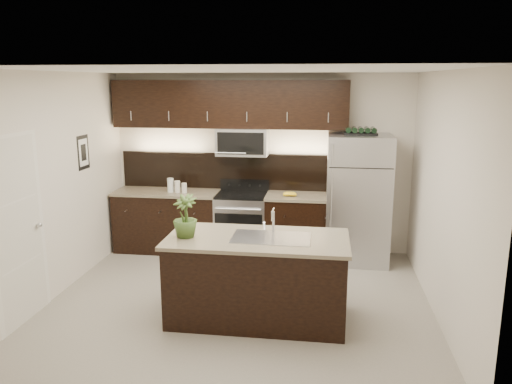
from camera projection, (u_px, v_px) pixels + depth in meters
ground at (240, 301)px, 6.00m from camera, size 4.50×4.50×0.00m
room_walls at (228, 162)px, 5.61m from camera, size 4.52×4.02×2.71m
counter_run at (229, 223)px, 7.59m from camera, size 3.51×0.65×0.94m
upper_fixtures at (231, 112)px, 7.37m from camera, size 3.49×0.40×1.66m
island at (257, 278)px, 5.47m from camera, size 1.96×0.96×0.94m
sink_faucet at (271, 236)px, 5.35m from camera, size 0.84×0.50×0.28m
refrigerator at (358, 199)px, 7.18m from camera, size 0.89×0.80×1.85m
wine_rack at (361, 131)px, 6.97m from camera, size 0.46×0.28×0.11m
plant at (185, 216)px, 5.34m from camera, size 0.31×0.31×0.46m
canisters at (176, 186)px, 7.51m from camera, size 0.31×0.13×0.21m
french_press at (338, 189)px, 7.20m from camera, size 0.11×0.11×0.32m
bananas at (286, 194)px, 7.29m from camera, size 0.21×0.17×0.06m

